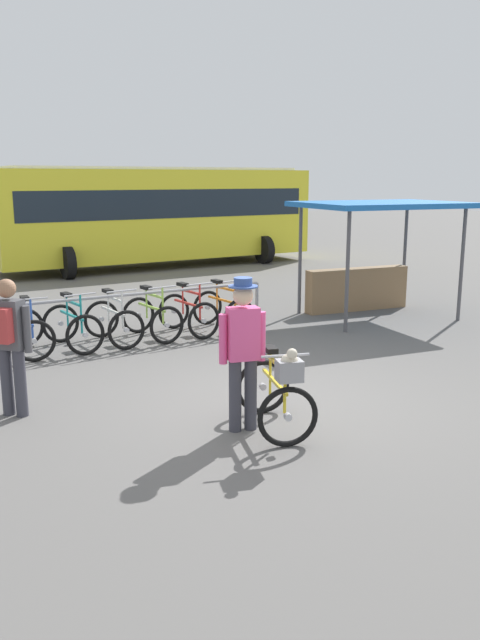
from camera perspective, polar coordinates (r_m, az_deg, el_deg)
name	(u,v)px	position (r m, az deg, el deg)	size (l,w,h in m)	color
ground_plane	(269,402)	(8.20, 2.54, -7.25)	(80.00, 80.00, 0.00)	#605E5B
bike_rack_rail	(142,302)	(11.06, -8.67, 1.57)	(4.61, 0.21, 0.88)	#99999E
racked_bike_blue	(29,332)	(10.81, -18.17, -0.98)	(0.68, 1.09, 0.97)	black
racked_bike_teal	(72,327)	(10.96, -14.59, -0.58)	(0.83, 1.20, 0.98)	black
racked_bike_white	(113,322)	(11.15, -11.12, -0.19)	(0.79, 1.17, 0.97)	black
racked_bike_lime	(152,318)	(11.38, -7.78, 0.19)	(0.82, 1.17, 0.97)	black
racked_bike_red	(188,314)	(11.65, -4.58, 0.55)	(0.82, 1.19, 0.97)	black
racked_bike_orange	(223,310)	(11.95, -1.54, 0.89)	(0.82, 1.19, 0.97)	black
featured_bicycle	(278,391)	(7.10, 3.35, -6.29)	(0.91, 1.25, 1.09)	black
person_with_featured_bike	(243,348)	(7.04, 0.26, -2.49)	(0.52, 0.32, 1.72)	#383842
pedestrian_with_backpack	(9,339)	(7.93, -19.73, -1.60)	(0.47, 0.47, 1.64)	#383842
bus_distant	(156,211)	(20.74, -7.40, 9.54)	(10.13, 3.78, 3.08)	yellow
market_stall	(370,247)	(13.46, 11.40, 6.39)	(3.28, 2.55, 2.30)	#4C4C51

